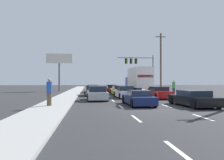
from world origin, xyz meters
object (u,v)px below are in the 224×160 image
object	(u,v)px
car_red	(158,93)
car_white	(125,92)
car_silver	(97,94)
box_truck	(138,79)
traffic_signal_mast	(137,64)
car_black	(193,99)
pedestrian_near_corner	(174,88)
car_maroon	(112,89)
car_orange	(93,89)
car_gray	(92,91)
car_navy	(138,98)
utility_pole_mid	(161,62)
roadside_billboard	(59,64)
pedestrian_mid_block	(49,92)
car_yellow	(119,90)

from	to	relation	value
car_red	car_white	bearing A→B (deg)	163.49
car_silver	car_white	world-z (taller)	car_silver
box_truck	traffic_signal_mast	xyz separation A→B (m)	(1.84, 8.91, 3.08)
car_black	pedestrian_near_corner	distance (m)	11.10
car_maroon	pedestrian_near_corner	world-z (taller)	pedestrian_near_corner
car_orange	car_black	size ratio (longest dim) A/B	0.89
car_gray	car_maroon	bearing A→B (deg)	67.66
car_navy	pedestrian_near_corner	distance (m)	11.84
car_gray	utility_pole_mid	distance (m)	15.26
car_maroon	car_black	distance (m)	21.17
car_maroon	car_red	distance (m)	13.92
pedestrian_near_corner	car_silver	bearing A→B (deg)	-153.42
box_truck	roadside_billboard	xyz separation A→B (m)	(-12.94, 10.60, 3.10)
car_navy	utility_pole_mid	size ratio (longest dim) A/B	0.42
car_gray	roadside_billboard	distance (m)	16.36
box_truck	utility_pole_mid	xyz separation A→B (m)	(4.99, 4.45, 3.05)
car_white	utility_pole_mid	distance (m)	15.75
pedestrian_near_corner	roadside_billboard	bearing A→B (deg)	134.47
car_navy	pedestrian_mid_block	xyz separation A→B (m)	(-6.47, -0.79, 0.57)
car_white	roadside_billboard	size ratio (longest dim) A/B	0.61
box_truck	traffic_signal_mast	world-z (taller)	traffic_signal_mast
car_black	pedestrian_near_corner	world-z (taller)	pedestrian_near_corner
car_navy	car_silver	bearing A→B (deg)	121.02
car_navy	pedestrian_mid_block	bearing A→B (deg)	-173.04
car_orange	roadside_billboard	world-z (taller)	roadside_billboard
car_orange	pedestrian_near_corner	distance (m)	14.03
utility_pole_mid	car_white	bearing A→B (deg)	-123.98
traffic_signal_mast	car_yellow	bearing A→B (deg)	-115.04
car_gray	traffic_signal_mast	world-z (taller)	traffic_signal_mast
traffic_signal_mast	car_navy	bearing A→B (deg)	-102.65
utility_pole_mid	pedestrian_near_corner	distance (m)	11.18
car_orange	car_white	bearing A→B (deg)	-75.00
traffic_signal_mast	pedestrian_mid_block	world-z (taller)	traffic_signal_mast
car_silver	utility_pole_mid	world-z (taller)	utility_pole_mid
pedestrian_near_corner	traffic_signal_mast	bearing A→B (deg)	95.03
car_maroon	car_red	xyz separation A→B (m)	(3.62, -13.44, 0.00)
car_black	pedestrian_mid_block	distance (m)	10.36
car_black	car_red	bearing A→B (deg)	91.27
car_white	car_red	world-z (taller)	car_white
car_yellow	car_black	distance (m)	15.07
car_gray	traffic_signal_mast	bearing A→B (deg)	55.58
car_orange	box_truck	distance (m)	8.08
pedestrian_near_corner	car_black	bearing A→B (deg)	-105.15
car_red	pedestrian_mid_block	bearing A→B (deg)	-144.79
box_truck	car_black	bearing A→B (deg)	-89.20
car_yellow	traffic_signal_mast	xyz separation A→B (m)	(5.00, 10.70, 4.64)
car_yellow	box_truck	distance (m)	3.95
car_silver	car_yellow	bearing A→B (deg)	68.96
car_yellow	traffic_signal_mast	bearing A→B (deg)	64.96
car_yellow	box_truck	world-z (taller)	box_truck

